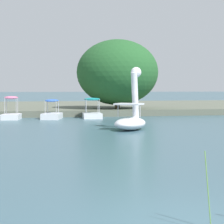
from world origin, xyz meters
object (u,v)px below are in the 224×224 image
tree_willow_overhanging (117,72)px  swan_boat (131,117)px  pedal_boat_blue (52,113)px  pedal_boat_pink (11,113)px  pedal_boat_teal (92,112)px

tree_willow_overhanging → swan_boat: bearing=-98.8°
pedal_boat_blue → pedal_boat_pink: bearing=179.6°
swan_boat → pedal_boat_pink: size_ratio=1.69×
pedal_boat_teal → tree_willow_overhanging: 5.73m
pedal_boat_teal → tree_willow_overhanging: tree_willow_overhanging is taller
pedal_boat_pink → swan_boat: bearing=-54.4°
tree_willow_overhanging → pedal_boat_teal: bearing=-123.4°
pedal_boat_blue → tree_willow_overhanging: bearing=37.5°
swan_boat → pedal_boat_teal: bearing=94.2°
pedal_boat_teal → tree_willow_overhanging: size_ratio=0.25×
pedal_boat_blue → swan_boat: bearing=-68.0°
pedal_boat_teal → pedal_boat_blue: size_ratio=0.93×
swan_boat → pedal_boat_blue: (-3.56, 8.84, -0.29)m
swan_boat → pedal_boat_blue: size_ratio=1.41×
swan_boat → tree_willow_overhanging: (2.03, 13.13, 2.75)m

